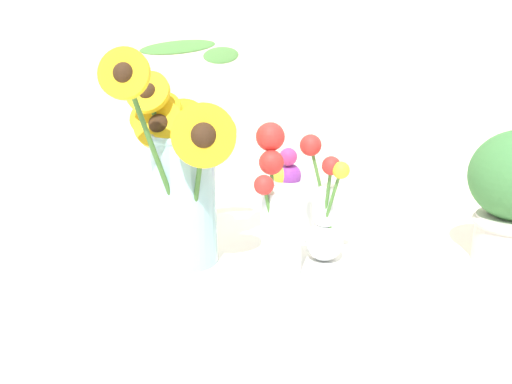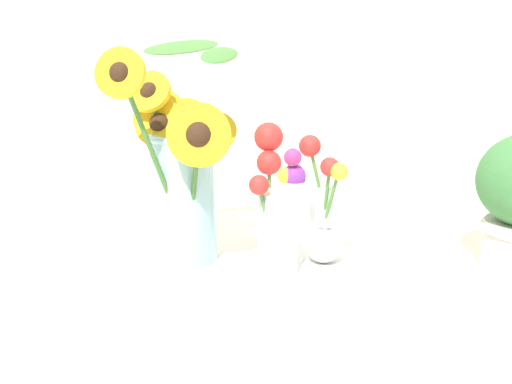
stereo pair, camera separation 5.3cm
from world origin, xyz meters
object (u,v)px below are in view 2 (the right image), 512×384
Objects in this scene: vase_small_back at (296,201)px; serving_tray at (256,261)px; vase_small_center at (275,213)px; mason_jar_sunflowers at (181,174)px; vase_bulb_right at (324,220)px.

serving_tray is at bearing -118.91° from vase_small_back.
serving_tray is 0.14m from vase_small_back.
serving_tray is 2.09× the size of vase_small_center.
serving_tray is at bearing 119.12° from vase_small_center.
vase_small_back is at bearing 61.09° from serving_tray.
mason_jar_sunflowers reaches higher than vase_small_center.
vase_small_center is at bearing -12.89° from mason_jar_sunflowers.
vase_bulb_right is (0.21, 0.01, -0.07)m from mason_jar_sunflowers.
serving_tray is 0.12m from vase_small_center.
mason_jar_sunflowers reaches higher than serving_tray.
serving_tray is 2.96× the size of vase_small_back.
vase_bulb_right reaches higher than vase_small_back.
mason_jar_sunflowers reaches higher than vase_bulb_right.
serving_tray is 0.13m from vase_bulb_right.
mason_jar_sunflowers is 1.56× the size of vase_small_center.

